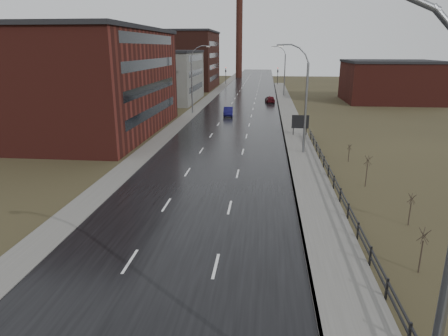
% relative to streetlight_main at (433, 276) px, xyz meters
% --- Properties ---
extents(road, '(14.00, 300.00, 0.06)m').
position_rel_streetlight_main_xyz_m(road, '(-8.47, 58.00, -6.03)').
color(road, black).
rests_on(road, ground).
extents(sidewalk_right, '(3.20, 180.00, 0.18)m').
position_rel_streetlight_main_xyz_m(sidewalk_right, '(0.13, 33.00, -5.97)').
color(sidewalk_right, '#595651').
rests_on(sidewalk_right, ground).
extents(curb_right, '(0.16, 180.00, 0.18)m').
position_rel_streetlight_main_xyz_m(curb_right, '(-1.39, 33.00, -5.97)').
color(curb_right, slate).
rests_on(curb_right, ground).
extents(sidewalk_left, '(2.40, 260.00, 0.12)m').
position_rel_streetlight_main_xyz_m(sidewalk_left, '(-16.67, 58.00, -6.00)').
color(sidewalk_left, '#595651').
rests_on(sidewalk_left, ground).
extents(warehouse_near, '(22.44, 28.56, 13.50)m').
position_rel_streetlight_main_xyz_m(warehouse_near, '(-29.46, 43.00, 0.70)').
color(warehouse_near, '#471914').
rests_on(warehouse_near, ground).
extents(warehouse_mid, '(16.32, 20.40, 10.50)m').
position_rel_streetlight_main_xyz_m(warehouse_mid, '(-26.46, 76.00, -0.80)').
color(warehouse_mid, slate).
rests_on(warehouse_mid, ground).
extents(warehouse_far, '(26.52, 24.48, 15.50)m').
position_rel_streetlight_main_xyz_m(warehouse_far, '(-31.47, 106.00, 1.70)').
color(warehouse_far, '#331611').
rests_on(warehouse_far, ground).
extents(building_right, '(18.36, 16.32, 8.50)m').
position_rel_streetlight_main_xyz_m(building_right, '(21.83, 80.00, -1.80)').
color(building_right, '#471914').
rests_on(building_right, ground).
extents(smokestack, '(2.70, 2.70, 30.70)m').
position_rel_streetlight_main_xyz_m(smokestack, '(-14.47, 148.00, 9.44)').
color(smokestack, '#331611').
rests_on(smokestack, ground).
extents(streetlight_main, '(3.91, 0.29, 12.11)m').
position_rel_streetlight_main_xyz_m(streetlight_main, '(0.00, 0.00, 0.00)').
color(streetlight_main, slate).
rests_on(streetlight_main, ground).
extents(streetlight_right_mid, '(3.36, 0.28, 11.35)m').
position_rel_streetlight_main_xyz_m(streetlight_right_mid, '(0.03, 34.00, -0.22)').
color(streetlight_right_mid, slate).
rests_on(streetlight_right_mid, ground).
extents(streetlight_left, '(3.36, 0.28, 11.35)m').
position_rel_streetlight_main_xyz_m(streetlight_left, '(-16.17, 60.00, -0.22)').
color(streetlight_left, slate).
rests_on(streetlight_left, ground).
extents(streetlight_right_far, '(3.36, 0.28, 11.35)m').
position_rel_streetlight_main_xyz_m(streetlight_right_far, '(0.03, 88.00, -0.22)').
color(streetlight_right_far, slate).
rests_on(streetlight_right_far, ground).
extents(guardrail, '(0.10, 53.05, 1.10)m').
position_rel_streetlight_main_xyz_m(guardrail, '(1.83, 16.32, -5.35)').
color(guardrail, black).
rests_on(guardrail, ground).
extents(shrub_c, '(0.57, 0.60, 2.41)m').
position_rel_streetlight_main_xyz_m(shrub_c, '(4.14, 10.54, -4.78)').
color(shrub_c, '#382D23').
rests_on(shrub_c, ground).
extents(shrub_d, '(0.51, 0.54, 2.13)m').
position_rel_streetlight_main_xyz_m(shrub_d, '(5.52, 16.37, -4.93)').
color(shrub_d, '#382D23').
rests_on(shrub_d, ground).
extents(shrub_e, '(0.62, 0.65, 2.62)m').
position_rel_streetlight_main_xyz_m(shrub_e, '(4.52, 23.76, -4.67)').
color(shrub_e, '#382D23').
rests_on(shrub_e, ground).
extents(shrub_f, '(0.43, 0.45, 1.80)m').
position_rel_streetlight_main_xyz_m(shrub_f, '(4.57, 31.30, -5.11)').
color(shrub_f, '#382D23').
rests_on(shrub_f, ground).
extents(billboard, '(2.16, 0.17, 2.76)m').
position_rel_streetlight_main_xyz_m(billboard, '(0.63, 42.95, -4.24)').
color(billboard, black).
rests_on(billboard, ground).
extents(traffic_light_left, '(0.58, 2.73, 5.30)m').
position_rel_streetlight_main_xyz_m(traffic_light_left, '(-16.47, 118.00, -1.46)').
color(traffic_light_left, black).
rests_on(traffic_light_left, ground).
extents(traffic_light_right, '(0.58, 2.73, 5.30)m').
position_rel_streetlight_main_xyz_m(traffic_light_right, '(-0.47, 118.00, -1.46)').
color(traffic_light_right, black).
rests_on(traffic_light_right, ground).
extents(car_near, '(1.80, 4.43, 1.43)m').
position_rel_streetlight_main_xyz_m(car_near, '(-10.03, 58.01, -5.34)').
color(car_near, '#0E0C40').
rests_on(car_near, ground).
extents(car_far, '(2.24, 4.42, 1.44)m').
position_rel_streetlight_main_xyz_m(car_far, '(-3.00, 75.39, -5.34)').
color(car_far, '#420B10').
rests_on(car_far, ground).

